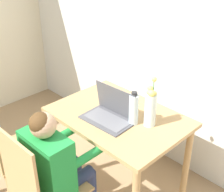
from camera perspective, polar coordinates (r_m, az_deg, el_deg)
name	(u,v)px	position (r m, az deg, el deg)	size (l,w,h in m)	color
wall_back	(207,34)	(2.42, 16.94, 10.73)	(6.40, 0.05, 2.50)	silver
dining_table	(118,128)	(2.34, 1.16, -5.78)	(0.98, 0.68, 0.73)	tan
chair_occupied	(41,191)	(2.10, -12.83, -16.50)	(0.41, 0.41, 0.94)	tan
person_seated	(55,162)	(2.04, -10.39, -11.82)	(0.35, 0.43, 1.03)	#1E8438
laptop	(111,112)	(2.21, -0.22, -2.94)	(0.38, 0.25, 0.23)	#4C4C51
flower_vase	(151,107)	(2.11, 7.06, -1.96)	(0.08, 0.08, 0.36)	silver
water_bottle	(134,109)	(2.13, 3.99, -2.41)	(0.07, 0.07, 0.25)	silver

